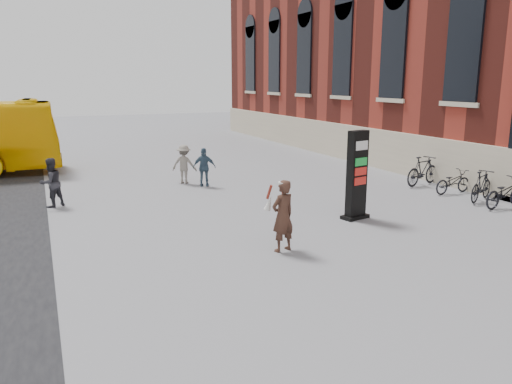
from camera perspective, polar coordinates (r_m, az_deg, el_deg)
name	(u,v)px	position (r m, az deg, el deg)	size (l,w,h in m)	color
ground	(277,251)	(12.14, 2.40, -6.79)	(100.00, 100.00, 0.00)	#9E9EA3
info_pylon	(357,175)	(14.92, 11.44, 1.88)	(0.91, 0.59, 2.62)	black
woman	(283,215)	(11.92, 3.05, -2.64)	(0.77, 0.73, 1.75)	#3C241A
pedestrian_a	(51,183)	(17.40, -22.39, 0.99)	(0.78, 0.61, 1.60)	#302F36
pedestrian_b	(184,164)	(20.03, -8.21, 3.17)	(0.99, 0.57, 1.54)	gray
pedestrian_c	(204,167)	(19.34, -5.92, 2.82)	(0.88, 0.36, 1.50)	#3B5367
bike_4	(505,193)	(17.97, 26.57, -0.08)	(0.65, 1.85, 0.97)	black
bike_5	(481,186)	(18.57, 24.36, 0.65)	(0.50, 1.77, 1.06)	black
bike_6	(453,182)	(19.45, 21.57, 1.10)	(0.57, 1.64, 0.86)	black
bike_7	(423,171)	(20.54, 18.51, 2.33)	(0.54, 1.92, 1.15)	black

